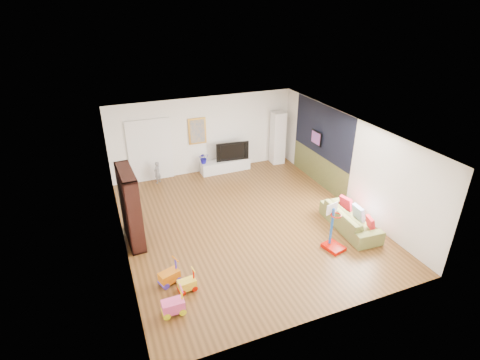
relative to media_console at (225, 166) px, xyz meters
name	(u,v)px	position (x,y,z in m)	size (l,w,h in m)	color
floor	(245,222)	(-0.65, -3.45, -0.21)	(6.50, 7.50, 0.00)	brown
ceiling	(246,131)	(-0.65, -3.45, 2.49)	(6.50, 7.50, 0.00)	white
wall_back	(204,135)	(-0.65, 0.30, 1.14)	(6.50, 0.00, 2.70)	silver
wall_front	(325,264)	(-0.65, -7.20, 1.14)	(6.50, 0.00, 2.70)	silver
wall_left	(119,202)	(-3.90, -3.45, 1.14)	(0.00, 7.50, 2.70)	white
wall_right	(347,161)	(2.60, -3.45, 1.14)	(0.00, 7.50, 2.70)	silver
navy_accent	(322,131)	(2.58, -2.05, 1.64)	(0.01, 3.20, 1.70)	black
olive_wainscot	(318,169)	(2.58, -2.05, 0.29)	(0.01, 3.20, 1.00)	brown
doorway	(150,151)	(-2.55, 0.26, 0.84)	(1.45, 0.06, 2.10)	white
painting_back	(197,131)	(-0.90, 0.26, 1.34)	(0.62, 0.06, 0.92)	gold
artwork_right	(316,138)	(2.52, -1.85, 1.34)	(0.04, 0.56, 0.46)	#7F3F8C
media_console	(225,166)	(0.00, 0.00, 0.00)	(1.80, 0.45, 0.42)	silver
tall_cabinet	(278,138)	(2.09, 0.01, 0.77)	(0.46, 0.46, 1.96)	white
bookshelf	(130,207)	(-3.64, -3.14, 0.78)	(0.35, 1.36, 1.98)	black
sofa	(350,219)	(1.88, -4.77, 0.08)	(1.98, 0.77, 0.58)	olive
basketball_hoop	(336,228)	(0.94, -5.39, 0.40)	(0.42, 0.51, 1.23)	#B30A00
ride_on_yellow	(187,281)	(-2.85, -5.47, 0.05)	(0.38, 0.24, 0.51)	yellow
ride_on_orange	(169,273)	(-3.15, -5.11, 0.08)	(0.44, 0.27, 0.58)	#CC670C
ride_on_pink	(173,302)	(-3.27, -6.00, 0.09)	(0.44, 0.27, 0.59)	#FA4E98
child	(157,172)	(-2.44, -0.04, 0.17)	(0.28, 0.18, 0.76)	slate
tv	(232,150)	(0.26, 0.00, 0.55)	(1.18, 0.16, 0.68)	black
vase_plant	(204,158)	(-0.78, 0.03, 0.41)	(0.35, 0.30, 0.39)	#120D94
pillow_left	(370,223)	(2.07, -5.33, 0.25)	(0.09, 0.34, 0.34)	red
pillow_center	(359,213)	(2.10, -4.80, 0.25)	(0.11, 0.42, 0.42)	white
pillow_right	(346,203)	(2.10, -4.24, 0.25)	(0.10, 0.39, 0.39)	red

